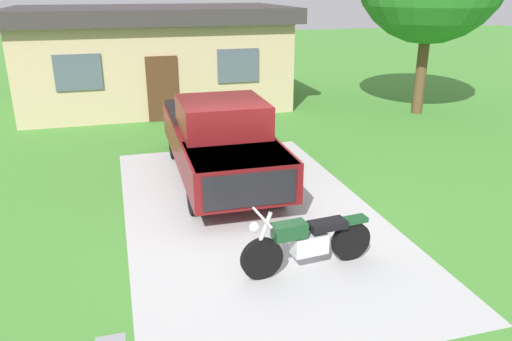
# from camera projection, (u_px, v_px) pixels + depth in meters

# --- Properties ---
(ground_plane) EXTENTS (80.00, 80.00, 0.00)m
(ground_plane) POSITION_uv_depth(u_px,v_px,m) (251.00, 213.00, 9.81)
(ground_plane) COLOR #448632
(driveway_pad) EXTENTS (4.79, 8.60, 0.01)m
(driveway_pad) POSITION_uv_depth(u_px,v_px,m) (251.00, 213.00, 9.81)
(driveway_pad) COLOR #B0B0B0
(driveway_pad) RESTS_ON ground
(motorcycle) EXTENTS (2.21, 0.70, 1.09)m
(motorcycle) POSITION_uv_depth(u_px,v_px,m) (307.00, 241.00, 7.73)
(motorcycle) COLOR black
(motorcycle) RESTS_ON ground
(pickup_truck) EXTENTS (2.07, 5.65, 1.90)m
(pickup_truck) POSITION_uv_depth(u_px,v_px,m) (219.00, 137.00, 11.36)
(pickup_truck) COLOR black
(pickup_truck) RESTS_ON ground
(neighbor_house) EXTENTS (9.60, 5.60, 3.50)m
(neighbor_house) POSITION_uv_depth(u_px,v_px,m) (154.00, 56.00, 18.13)
(neighbor_house) COLOR tan
(neighbor_house) RESTS_ON ground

